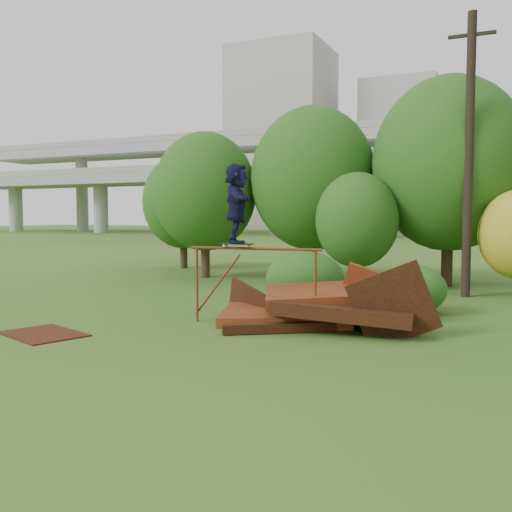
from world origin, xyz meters
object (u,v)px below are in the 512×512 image
at_px(scrap_pile, 320,308).
at_px(flat_plate, 43,334).
at_px(skater, 237,203).
at_px(utility_pole, 469,154).

relative_size(scrap_pile, flat_plate, 3.08).
relative_size(scrap_pile, skater, 3.01).
relative_size(scrap_pile, utility_pole, 0.64).
distance_m(scrap_pile, flat_plate, 6.16).
bearing_deg(flat_plate, utility_pole, 52.06).
xyz_separation_m(scrap_pile, flat_plate, (-5.10, -3.43, -0.40)).
height_order(skater, utility_pole, utility_pole).
bearing_deg(utility_pole, skater, -122.29).
bearing_deg(scrap_pile, utility_pole, 67.87).
xyz_separation_m(skater, flat_plate, (-3.25, -2.81, -2.83)).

